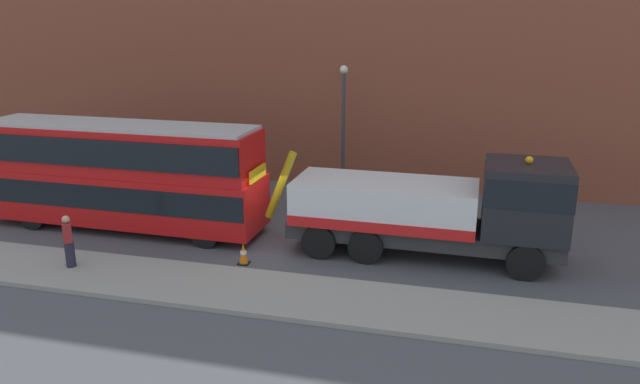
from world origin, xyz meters
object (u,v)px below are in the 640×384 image
Objects in this scene: street_lamp at (343,120)px; double_decker_bus at (121,172)px; pedestrian_onlooker at (69,242)px; recovery_tow_truck at (438,208)px; traffic_cone_near_bus at (243,254)px.

double_decker_bus is at bearing -138.51° from street_lamp.
pedestrian_onlooker is 0.29× the size of street_lamp.
recovery_tow_truck is at bearing 0.73° from double_decker_bus.
double_decker_bus reaches higher than traffic_cone_near_bus.
recovery_tow_truck is 8.04m from street_lamp.
pedestrian_onlooker is (-11.22, -4.07, -0.77)m from recovery_tow_truck.
pedestrian_onlooker is at bearing -159.76° from traffic_cone_near_bus.
traffic_cone_near_bus is at bearing -20.11° from double_decker_bus.
recovery_tow_truck reaches higher than traffic_cone_near_bus.
double_decker_bus is at bearing 159.14° from traffic_cone_near_bus.
street_lamp is at bearing 80.27° from traffic_cone_near_bus.
double_decker_bus is at bearing -179.27° from recovery_tow_truck.
pedestrian_onlooker is 12.60m from street_lamp.
street_lamp reaches higher than traffic_cone_near_bus.
recovery_tow_truck is 11.81m from double_decker_bus.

